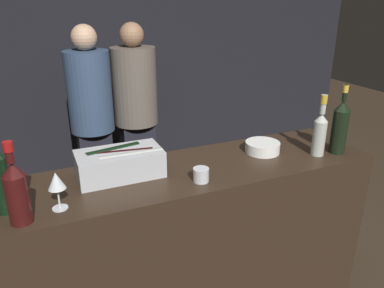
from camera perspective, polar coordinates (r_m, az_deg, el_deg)
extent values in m
cube|color=black|center=(4.13, -14.36, 14.73)|extent=(6.40, 0.06, 2.80)
cube|color=#2D2116|center=(2.14, 0.28, -16.43)|extent=(1.88, 0.51, 1.05)
cube|color=#B7BABF|center=(1.80, -10.95, -2.96)|extent=(0.40, 0.21, 0.13)
cylinder|color=#B2B7AD|center=(1.75, -9.18, -2.34)|extent=(0.30, 0.08, 0.07)
cylinder|color=black|center=(1.79, -10.35, -1.93)|extent=(0.28, 0.11, 0.07)
cylinder|color=black|center=(1.82, -11.87, -1.59)|extent=(0.27, 0.12, 0.08)
cylinder|color=white|center=(2.08, 10.69, -0.47)|extent=(0.19, 0.19, 0.06)
cylinder|color=gray|center=(2.08, 10.73, 0.15)|extent=(0.15, 0.15, 0.01)
cylinder|color=silver|center=(1.62, -19.44, -9.19)|extent=(0.06, 0.06, 0.00)
cylinder|color=silver|center=(1.60, -19.64, -7.78)|extent=(0.01, 0.01, 0.09)
cone|color=silver|center=(1.56, -19.99, -5.27)|extent=(0.07, 0.07, 0.07)
cylinder|color=silver|center=(1.73, 1.38, -4.72)|extent=(0.07, 0.07, 0.06)
sphere|color=#F4C66B|center=(1.73, 1.38, -4.62)|extent=(0.03, 0.03, 0.03)
cylinder|color=#380F0F|center=(1.54, -24.97, -7.64)|extent=(0.08, 0.08, 0.20)
cone|color=#380F0F|center=(1.49, -25.70, -3.49)|extent=(0.08, 0.08, 0.05)
cylinder|color=#380F0F|center=(1.46, -26.11, -1.16)|extent=(0.03, 0.03, 0.08)
cylinder|color=maroon|center=(1.46, -26.25, -0.35)|extent=(0.03, 0.03, 0.04)
cylinder|color=#B2B7AD|center=(2.10, 18.77, 0.83)|extent=(0.07, 0.07, 0.19)
cone|color=#B2B7AD|center=(2.07, 19.15, 3.81)|extent=(0.07, 0.07, 0.04)
cylinder|color=#B2B7AD|center=(2.05, 19.39, 5.71)|extent=(0.03, 0.03, 0.10)
cylinder|color=gold|center=(2.04, 19.49, 6.46)|extent=(0.03, 0.03, 0.05)
cylinder|color=black|center=(2.16, 21.51, 1.73)|extent=(0.08, 0.08, 0.24)
cone|color=black|center=(2.12, 22.04, 5.38)|extent=(0.08, 0.08, 0.05)
cylinder|color=black|center=(2.11, 22.30, 7.18)|extent=(0.02, 0.02, 0.09)
cylinder|color=gold|center=(2.10, 22.39, 7.81)|extent=(0.03, 0.03, 0.04)
cylinder|color=black|center=(1.63, -27.10, -5.66)|extent=(0.07, 0.07, 0.23)
cube|color=black|center=(3.67, -8.12, -2.29)|extent=(0.30, 0.22, 0.74)
cylinder|color=#60564C|center=(3.45, -8.74, 8.68)|extent=(0.40, 0.40, 0.69)
sphere|color=#997051|center=(3.38, -9.19, 16.14)|extent=(0.21, 0.21, 0.21)
cube|color=black|center=(3.56, -14.23, -3.57)|extent=(0.28, 0.21, 0.74)
cylinder|color=#334766|center=(3.33, -15.35, 7.67)|extent=(0.38, 0.38, 0.69)
sphere|color=tan|center=(3.26, -16.15, 15.35)|extent=(0.21, 0.21, 0.21)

